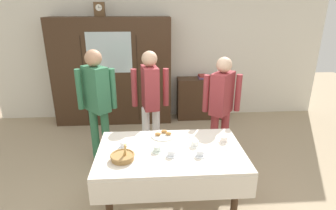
{
  "coord_description": "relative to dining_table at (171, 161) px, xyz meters",
  "views": [
    {
      "loc": [
        -0.19,
        -2.7,
        2.17
      ],
      "look_at": [
        0.0,
        0.2,
        1.1
      ],
      "focal_mm": 29.2,
      "sensor_mm": 36.0,
      "label": 1
    }
  ],
  "objects": [
    {
      "name": "tea_cup_far_left",
      "position": [
        0.26,
        0.1,
        0.14
      ],
      "size": [
        0.13,
        0.13,
        0.06
      ],
      "color": "white",
      "rests_on": "dining_table"
    },
    {
      "name": "pastry_plate",
      "position": [
        -0.06,
        0.36,
        0.12
      ],
      "size": [
        0.28,
        0.28,
        0.05
      ],
      "color": "white",
      "rests_on": "dining_table"
    },
    {
      "name": "book_stack",
      "position": [
        0.81,
        2.64,
        0.21
      ],
      "size": [
        0.16,
        0.2,
        0.07
      ],
      "color": "#664C7A",
      "rests_on": "bookshelf_low"
    },
    {
      "name": "tea_cup_near_left",
      "position": [
        0.29,
        -0.1,
        0.14
      ],
      "size": [
        0.13,
        0.13,
        0.06
      ],
      "color": "white",
      "rests_on": "dining_table"
    },
    {
      "name": "bookshelf_low",
      "position": [
        0.81,
        2.64,
        -0.23
      ],
      "size": [
        0.97,
        0.35,
        0.82
      ],
      "color": "#3D2819",
      "rests_on": "ground"
    },
    {
      "name": "mantel_clock",
      "position": [
        -1.05,
        2.59,
        1.45
      ],
      "size": [
        0.18,
        0.11,
        0.24
      ],
      "color": "brown",
      "rests_on": "wall_cabinet"
    },
    {
      "name": "spoon_near_right",
      "position": [
        0.55,
        -0.02,
        0.11
      ],
      "size": [
        0.12,
        0.02,
        0.01
      ],
      "color": "silver",
      "rests_on": "dining_table"
    },
    {
      "name": "tea_cup_near_right",
      "position": [
        -0.14,
        0.01,
        0.14
      ],
      "size": [
        0.13,
        0.13,
        0.06
      ],
      "color": "silver",
      "rests_on": "dining_table"
    },
    {
      "name": "bread_basket",
      "position": [
        -0.48,
        -0.13,
        0.15
      ],
      "size": [
        0.24,
        0.24,
        0.16
      ],
      "color": "#9E7542",
      "rests_on": "dining_table"
    },
    {
      "name": "person_behind_table_right",
      "position": [
        -0.92,
        1.06,
        0.36
      ],
      "size": [
        0.52,
        0.4,
        1.64
      ],
      "color": "#33704C",
      "rests_on": "ground"
    },
    {
      "name": "wall_cabinet",
      "position": [
        -0.9,
        2.59,
        0.35
      ],
      "size": [
        2.16,
        0.46,
        1.97
      ],
      "color": "#3D2819",
      "rests_on": "ground"
    },
    {
      "name": "tea_cup_back_edge",
      "position": [
        0.0,
        -0.08,
        0.14
      ],
      "size": [
        0.13,
        0.13,
        0.06
      ],
      "color": "white",
      "rests_on": "dining_table"
    },
    {
      "name": "tea_cup_front_edge",
      "position": [
        0.6,
        0.18,
        0.14
      ],
      "size": [
        0.13,
        0.13,
        0.06
      ],
      "color": "white",
      "rests_on": "dining_table"
    },
    {
      "name": "dining_table",
      "position": [
        0.0,
        0.0,
        0.0
      ],
      "size": [
        1.52,
        0.94,
        0.75
      ],
      "color": "#3D2819",
      "rests_on": "ground"
    },
    {
      "name": "tea_cup_mid_left",
      "position": [
        -0.49,
        0.12,
        0.14
      ],
      "size": [
        0.13,
        0.13,
        0.06
      ],
      "color": "white",
      "rests_on": "dining_table"
    },
    {
      "name": "back_wall",
      "position": [
        0.0,
        2.88,
        0.71
      ],
      "size": [
        6.4,
        0.1,
        2.7
      ],
      "primitive_type": "cube",
      "color": "silver",
      "rests_on": "ground"
    },
    {
      "name": "person_by_cabinet",
      "position": [
        0.77,
        0.99,
        0.29
      ],
      "size": [
        0.52,
        0.41,
        1.53
      ],
      "color": "#933338",
      "rests_on": "ground"
    },
    {
      "name": "person_near_right_end",
      "position": [
        -0.2,
        1.18,
        0.33
      ],
      "size": [
        0.52,
        0.39,
        1.59
      ],
      "color": "silver",
      "rests_on": "ground"
    },
    {
      "name": "ground_plane",
      "position": [
        0.0,
        0.23,
        -0.64
      ],
      "size": [
        12.0,
        12.0,
        0.0
      ],
      "primitive_type": "plane",
      "color": "tan",
      "rests_on": "ground"
    },
    {
      "name": "spoon_far_right",
      "position": [
        0.22,
        0.3,
        0.11
      ],
      "size": [
        0.12,
        0.02,
        0.01
      ],
      "color": "silver",
      "rests_on": "dining_table"
    }
  ]
}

